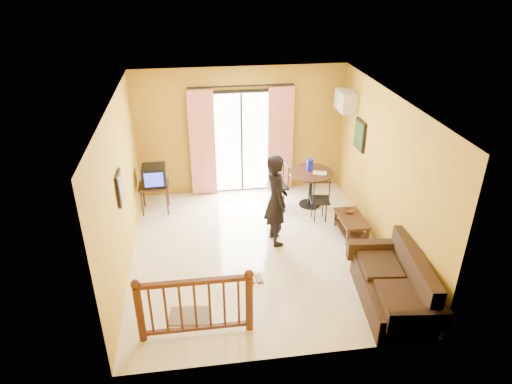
{
  "coord_description": "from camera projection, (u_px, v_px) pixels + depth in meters",
  "views": [
    {
      "loc": [
        -1.01,
        -6.8,
        4.78
      ],
      "look_at": [
        -0.0,
        0.2,
        1.11
      ],
      "focal_mm": 32.0,
      "sensor_mm": 36.0,
      "label": 1
    }
  ],
  "objects": [
    {
      "name": "serving_tray",
      "position": [
        320.0,
        173.0,
        9.41
      ],
      "size": [
        0.32,
        0.26,
        0.02
      ],
      "primitive_type": "cube",
      "rotation": [
        0.0,
        0.0,
        -0.32
      ],
      "color": "beige",
      "rests_on": "dining_table"
    },
    {
      "name": "air_conditioner",
      "position": [
        346.0,
        101.0,
        9.29
      ],
      "size": [
        0.31,
        0.6,
        0.4
      ],
      "color": "silver",
      "rests_on": "room_shell"
    },
    {
      "name": "standing_person",
      "position": [
        276.0,
        200.0,
        8.2
      ],
      "size": [
        0.5,
        0.69,
        1.74
      ],
      "primitive_type": "imported",
      "rotation": [
        0.0,
        0.0,
        1.71
      ],
      "color": "black",
      "rests_on": "ground"
    },
    {
      "name": "dining_chairs",
      "position": [
        297.0,
        212.0,
        9.57
      ],
      "size": [
        1.18,
        1.16,
        0.95
      ],
      "color": "black",
      "rests_on": "ground"
    },
    {
      "name": "picture_left",
      "position": [
        120.0,
        188.0,
        7.14
      ],
      "size": [
        0.05,
        0.42,
        0.52
      ],
      "color": "black",
      "rests_on": "room_shell"
    },
    {
      "name": "sandals",
      "position": [
        255.0,
        278.0,
        7.57
      ],
      "size": [
        0.26,
        0.26,
        0.03
      ],
      "color": "#4F2A1B",
      "rests_on": "ground"
    },
    {
      "name": "botanical_print",
      "position": [
        360.0,
        135.0,
        8.96
      ],
      "size": [
        0.05,
        0.5,
        0.6
      ],
      "color": "black",
      "rests_on": "room_shell"
    },
    {
      "name": "doormat",
      "position": [
        189.0,
        316.0,
        6.79
      ],
      "size": [
        0.64,
        0.46,
        0.02
      ],
      "primitive_type": "cube",
      "rotation": [
        0.0,
        0.0,
        -0.1
      ],
      "color": "#5F564C",
      "rests_on": "ground"
    },
    {
      "name": "water_jug",
      "position": [
        310.0,
        165.0,
        9.49
      ],
      "size": [
        0.14,
        0.14,
        0.26
      ],
      "primitive_type": "cylinder",
      "color": "#121BAE",
      "rests_on": "dining_table"
    },
    {
      "name": "bowl",
      "position": [
        349.0,
        211.0,
        8.79
      ],
      "size": [
        0.2,
        0.2,
        0.05
      ],
      "primitive_type": "imported",
      "rotation": [
        0.0,
        0.0,
        -0.16
      ],
      "color": "#4F2A1B",
      "rests_on": "coffee_table"
    },
    {
      "name": "balcony_door",
      "position": [
        242.0,
        142.0,
        9.89
      ],
      "size": [
        2.25,
        0.14,
        2.46
      ],
      "color": "black",
      "rests_on": "ground"
    },
    {
      "name": "dining_table",
      "position": [
        311.0,
        179.0,
        9.56
      ],
      "size": [
        0.94,
        0.94,
        0.78
      ],
      "color": "black",
      "rests_on": "ground"
    },
    {
      "name": "room_shell",
      "position": [
        258.0,
        166.0,
        7.52
      ],
      "size": [
        5.0,
        5.0,
        5.0
      ],
      "color": "white",
      "rests_on": "ground"
    },
    {
      "name": "ground",
      "position": [
        258.0,
        251.0,
        8.3
      ],
      "size": [
        5.0,
        5.0,
        0.0
      ],
      "primitive_type": "plane",
      "color": "beige",
      "rests_on": "ground"
    },
    {
      "name": "tv_table",
      "position": [
        154.0,
        188.0,
        9.38
      ],
      "size": [
        0.61,
        0.51,
        0.61
      ],
      "color": "black",
      "rests_on": "ground"
    },
    {
      "name": "sofa",
      "position": [
        395.0,
        287.0,
        6.9
      ],
      "size": [
        1.03,
        1.92,
        0.88
      ],
      "rotation": [
        0.0,
        0.0,
        -0.11
      ],
      "color": "black",
      "rests_on": "ground"
    },
    {
      "name": "coffee_table",
      "position": [
        351.0,
        223.0,
        8.69
      ],
      "size": [
        0.47,
        0.84,
        0.37
      ],
      "color": "black",
      "rests_on": "ground"
    },
    {
      "name": "stair_balustrade",
      "position": [
        195.0,
        303.0,
        6.23
      ],
      "size": [
        1.63,
        0.13,
        1.04
      ],
      "color": "#471E0F",
      "rests_on": "ground"
    },
    {
      "name": "television",
      "position": [
        154.0,
        175.0,
        9.25
      ],
      "size": [
        0.47,
        0.44,
        0.42
      ],
      "rotation": [
        0.0,
        0.0,
        0.02
      ],
      "color": "black",
      "rests_on": "tv_table"
    }
  ]
}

